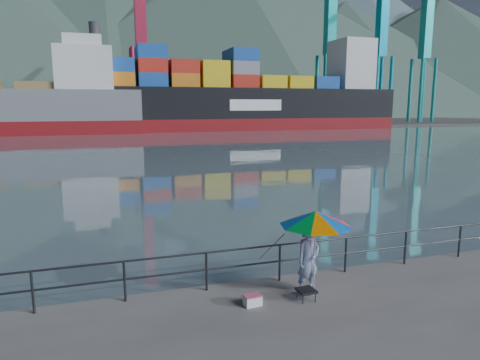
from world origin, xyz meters
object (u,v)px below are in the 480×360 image
at_px(beach_umbrella, 316,218).
at_px(cooler_bag, 252,301).
at_px(fisherman, 308,260).
at_px(container_ship, 255,98).

distance_m(beach_umbrella, cooler_bag, 2.46).
bearing_deg(fisherman, container_ship, 60.57).
height_order(fisherman, cooler_bag, fisherman).
xyz_separation_m(beach_umbrella, container_ship, (23.85, 71.00, 3.87)).
relative_size(beach_umbrella, cooler_bag, 5.42).
bearing_deg(beach_umbrella, fisherman, 123.04).
bearing_deg(container_ship, beach_umbrella, -108.56).
relative_size(fisherman, beach_umbrella, 0.82).
xyz_separation_m(fisherman, container_ship, (23.94, 70.86, 4.96)).
distance_m(fisherman, beach_umbrella, 1.10).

